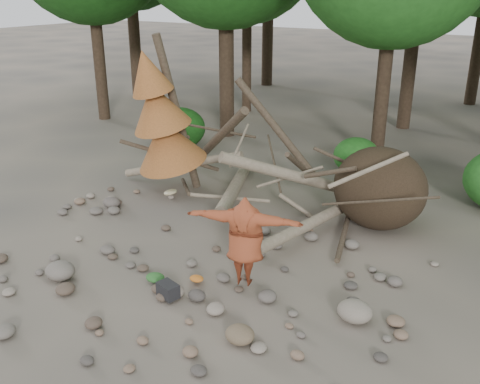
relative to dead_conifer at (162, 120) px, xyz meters
The scene contains 13 objects.
ground 5.05m from the dead_conifer, 47.26° to the right, with size 120.00×120.00×0.00m, color #514C44.
deadfall_pile 5.33m from the dead_conifer, ahead, with size 8.55×5.24×3.30m.
dead_conifer is the anchor object (origin of this frame).
bush_left 4.72m from the dead_conifer, 121.92° to the left, with size 1.80×1.80×1.44m, color #1A5316.
bush_mid 6.11m from the dead_conifer, 48.52° to the left, with size 1.40×1.40×1.12m, color #246A1E.
frisbee_thrower 5.47m from the dead_conifer, 34.65° to the right, with size 2.96×1.17×1.78m.
backpack 5.76m from the dead_conifer, 50.62° to the right, with size 0.40×0.27×0.27m, color black.
cloth_green 5.22m from the dead_conifer, 53.52° to the right, with size 0.39×0.32×0.15m, color #296126.
cloth_orange 5.36m from the dead_conifer, 44.17° to the right, with size 0.29×0.24×0.10m, color #C56A21.
boulder_front_left 5.22m from the dead_conifer, 76.36° to the right, with size 0.60×0.54×0.36m, color #6E665C.
boulder_front_right 7.23m from the dead_conifer, 41.23° to the right, with size 0.50×0.45×0.30m, color brown.
boulder_mid_right 7.53m from the dead_conifer, 24.62° to the right, with size 0.62×0.56×0.37m, color gray.
boulder_mid_left 2.55m from the dead_conifer, 110.92° to the right, with size 0.47×0.42×0.28m, color #5C544D.
Camera 1 is at (5.89, -7.40, 5.47)m, focal length 40.00 mm.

